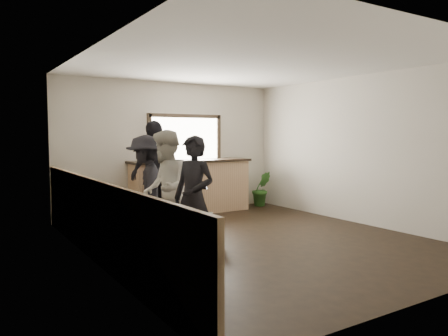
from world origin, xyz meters
TOP-DOWN VIEW (x-y plane):
  - ground at (0.00, 0.00)m, footprint 5.00×6.00m
  - room_shell at (-0.74, 0.00)m, footprint 5.01×6.01m
  - bar_counter at (0.30, 2.70)m, footprint 2.70×0.68m
  - sofa at (-1.83, 0.13)m, footprint 1.22×2.28m
  - coffee_table at (-0.88, 0.36)m, footprint 0.52×0.90m
  - cup_a at (-0.95, 0.51)m, footprint 0.18×0.18m
  - cup_b at (-0.73, 0.17)m, footprint 0.14×0.14m
  - potted_plant at (2.15, 2.62)m, footprint 0.54×0.48m
  - person_a at (-1.33, -0.44)m, footprint 0.62×0.72m
  - person_b at (-1.38, 0.34)m, footprint 0.96×1.05m
  - person_c at (-1.38, 1.08)m, footprint 1.03×1.25m
  - person_d at (-0.87, 1.85)m, footprint 1.23×0.84m

SIDE VIEW (x-z plane):
  - ground at x=0.00m, z-range -0.01..0.01m
  - coffee_table at x=-0.88m, z-range 0.00..0.39m
  - sofa at x=-1.83m, z-range 0.00..0.63m
  - potted_plant at x=2.15m, z-range 0.00..0.82m
  - cup_b at x=-0.73m, z-range 0.39..0.49m
  - cup_a at x=-0.95m, z-range 0.39..0.50m
  - bar_counter at x=0.30m, z-range -0.42..1.71m
  - person_a at x=-1.33m, z-range 0.00..1.68m
  - person_c at x=-1.38m, z-range 0.00..1.68m
  - person_b at x=-1.38m, z-range 0.00..1.76m
  - person_d at x=-0.87m, z-range 0.00..1.95m
  - room_shell at x=-0.74m, z-range 0.07..2.87m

